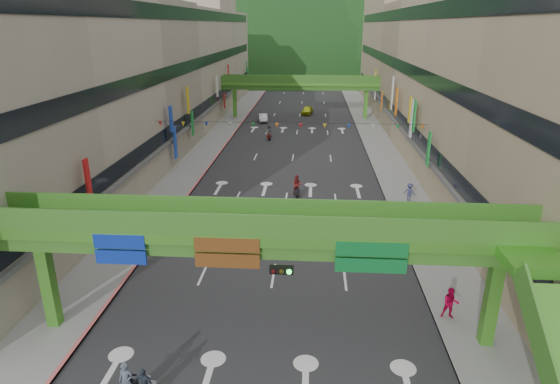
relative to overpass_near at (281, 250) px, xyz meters
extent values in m
cube|color=#28282B|center=(-0.93, 44.62, -5.20)|extent=(18.00, 140.00, 0.02)
cube|color=gray|center=(-11.93, 44.62, -5.13)|extent=(4.00, 140.00, 0.15)
cube|color=gray|center=(10.07, 44.62, -5.13)|extent=(4.00, 140.00, 0.15)
cube|color=#CC5959|center=(-10.03, 44.62, -5.12)|extent=(0.20, 140.00, 0.18)
cube|color=gray|center=(8.17, 44.62, -5.12)|extent=(0.20, 140.00, 0.18)
cube|color=#9E937F|center=(-19.93, 44.62, 4.29)|extent=(12.00, 95.00, 19.00)
cube|color=black|center=(-13.88, 44.62, -1.01)|extent=(0.08, 90.25, 1.40)
cube|color=black|center=(-13.88, 44.62, 4.99)|extent=(0.08, 90.25, 1.40)
cube|color=black|center=(-13.88, 44.62, 10.99)|extent=(0.08, 90.25, 1.40)
cube|color=gray|center=(18.07, 44.62, 4.29)|extent=(12.00, 95.00, 19.00)
cube|color=black|center=(12.02, 44.62, -1.01)|extent=(0.08, 90.25, 1.40)
cube|color=black|center=(12.02, 44.62, 4.99)|extent=(0.08, 90.25, 1.40)
cube|color=black|center=(12.02, 44.62, 10.99)|extent=(0.08, 90.25, 1.40)
cube|color=#4C9E2D|center=(-0.93, 0.62, 0.54)|extent=(28.00, 2.20, 0.50)
cube|color=#387223|center=(-0.93, 0.62, -0.06)|extent=(28.00, 1.76, 0.70)
cube|color=#4C9E2D|center=(-11.93, 0.62, -2.81)|extent=(0.60, 0.60, 4.80)
cube|color=#4C9E2D|center=(10.07, 0.62, -2.81)|extent=(0.60, 0.60, 4.80)
cube|color=#387223|center=(-0.93, -0.42, 1.34)|extent=(28.00, 0.12, 1.10)
cube|color=#387223|center=(-0.93, 1.66, 1.34)|extent=(28.00, 0.12, 1.10)
cube|color=navy|center=(-7.43, -0.46, -0.06)|extent=(2.40, 0.12, 1.50)
cube|color=#593314|center=(-2.43, -0.46, -0.06)|extent=(3.00, 0.12, 1.50)
cube|color=#0C5926|center=(4.07, -0.46, -0.06)|extent=(3.20, 0.12, 1.50)
cube|color=black|center=(0.07, -0.61, -0.71)|extent=(1.10, 0.28, 0.35)
cube|color=#4C9E2D|center=(-0.93, 59.62, 0.54)|extent=(28.00, 2.20, 0.50)
cube|color=#387223|center=(-0.93, 59.62, -0.06)|extent=(28.00, 1.76, 0.70)
cube|color=#4C9E2D|center=(-11.93, 59.62, -2.81)|extent=(0.60, 0.60, 4.80)
cube|color=#4C9E2D|center=(10.07, 59.62, -2.81)|extent=(0.60, 0.60, 4.80)
cube|color=#387223|center=(-0.93, 58.58, 1.34)|extent=(28.00, 0.12, 1.10)
cube|color=#387223|center=(-0.93, 60.66, 1.34)|extent=(28.00, 0.12, 1.10)
ellipsoid|color=#1C4419|center=(-15.93, 154.62, -5.21)|extent=(168.00, 140.00, 112.00)
ellipsoid|color=#1C4419|center=(24.07, 174.62, -5.21)|extent=(208.00, 176.00, 128.00)
cylinder|color=black|center=(-0.93, 24.62, 0.99)|extent=(26.00, 0.03, 0.03)
cone|color=red|center=(-13.43, 24.62, 0.74)|extent=(0.36, 0.36, 0.40)
cone|color=gold|center=(-11.16, 24.62, 0.74)|extent=(0.36, 0.36, 0.40)
cone|color=#193FB2|center=(-8.89, 24.62, 0.74)|extent=(0.36, 0.36, 0.40)
cone|color=silver|center=(-6.61, 24.62, 0.74)|extent=(0.36, 0.36, 0.40)
cone|color=#198C33|center=(-4.34, 24.62, 0.74)|extent=(0.36, 0.36, 0.40)
cone|color=orange|center=(-2.07, 24.62, 0.74)|extent=(0.36, 0.36, 0.40)
cone|color=red|center=(0.20, 24.62, 0.74)|extent=(0.36, 0.36, 0.40)
cone|color=gold|center=(2.48, 24.62, 0.74)|extent=(0.36, 0.36, 0.40)
cone|color=#193FB2|center=(4.75, 24.62, 0.74)|extent=(0.36, 0.36, 0.40)
cone|color=silver|center=(7.02, 24.62, 0.74)|extent=(0.36, 0.36, 0.40)
cone|color=#198C33|center=(9.29, 24.62, 0.74)|extent=(0.36, 0.36, 0.40)
cone|color=orange|center=(11.57, 24.62, 0.74)|extent=(0.36, 0.36, 0.40)
cube|color=black|center=(-6.13, -3.83, -4.16)|extent=(0.55, 0.11, 0.06)
imported|color=#444C5B|center=(-6.08, -4.38, -4.00)|extent=(0.66, 0.47, 1.71)
cube|color=black|center=(0.04, 20.96, -4.66)|extent=(0.48, 1.33, 0.35)
cube|color=black|center=(0.04, 20.96, -4.41)|extent=(0.35, 0.58, 0.18)
cube|color=black|center=(-0.02, 21.51, -4.16)|extent=(0.55, 0.12, 0.06)
cylinder|color=black|center=(-0.02, 21.51, -4.96)|extent=(0.15, 0.51, 0.50)
cylinder|color=black|center=(0.09, 20.41, -4.96)|extent=(0.15, 0.51, 0.50)
imported|color=maroon|center=(0.04, 20.96, -3.96)|extent=(0.93, 0.76, 1.79)
cube|color=gray|center=(-5.49, -3.85, -4.16)|extent=(0.55, 0.19, 0.06)
imported|color=#27323D|center=(-5.35, -4.38, -4.11)|extent=(0.93, 0.57, 1.49)
cube|color=maroon|center=(-4.57, 43.53, -4.66)|extent=(0.56, 1.34, 0.35)
cube|color=maroon|center=(-4.57, 43.53, -4.41)|extent=(0.39, 0.59, 0.18)
cube|color=maroon|center=(-4.66, 44.07, -4.16)|extent=(0.55, 0.15, 0.06)
cylinder|color=black|center=(-4.66, 44.07, -4.96)|extent=(0.18, 0.51, 0.50)
cylinder|color=black|center=(-4.48, 42.99, -4.96)|extent=(0.18, 0.51, 0.50)
imported|color=#47444C|center=(-4.57, 43.53, -3.96)|extent=(0.96, 0.71, 1.80)
cube|color=black|center=(6.87, 9.15, -4.66)|extent=(1.30, 0.36, 0.35)
cube|color=black|center=(6.87, 9.15, -4.41)|extent=(0.55, 0.30, 0.18)
cube|color=black|center=(7.42, 9.15, -4.16)|extent=(0.06, 0.55, 0.06)
cylinder|color=black|center=(7.42, 9.15, -4.96)|extent=(0.50, 0.10, 0.50)
cylinder|color=black|center=(6.32, 9.16, -4.96)|extent=(0.50, 0.10, 0.50)
cube|color=black|center=(6.87, 11.35, -4.66)|extent=(1.30, 0.36, 0.35)
cube|color=black|center=(6.87, 11.35, -4.41)|extent=(0.55, 0.30, 0.18)
cube|color=black|center=(7.42, 11.35, -4.16)|extent=(0.06, 0.55, 0.06)
cylinder|color=black|center=(7.42, 11.35, -4.96)|extent=(0.50, 0.10, 0.50)
cylinder|color=black|center=(6.32, 11.36, -4.96)|extent=(0.50, 0.10, 0.50)
cube|color=black|center=(6.87, 13.55, -4.66)|extent=(1.30, 0.36, 0.35)
cube|color=black|center=(6.87, 13.55, -4.41)|extent=(0.55, 0.30, 0.18)
cube|color=black|center=(7.42, 13.55, -4.16)|extent=(0.06, 0.55, 0.06)
cylinder|color=black|center=(7.42, 13.55, -4.96)|extent=(0.50, 0.10, 0.50)
cylinder|color=black|center=(6.32, 13.56, -4.96)|extent=(0.50, 0.10, 0.50)
cube|color=black|center=(6.87, 15.75, -4.66)|extent=(1.30, 0.36, 0.35)
cube|color=black|center=(6.87, 15.75, -4.41)|extent=(0.55, 0.30, 0.18)
cube|color=black|center=(7.42, 15.75, -4.16)|extent=(0.06, 0.55, 0.06)
cylinder|color=black|center=(7.42, 15.75, -4.96)|extent=(0.50, 0.10, 0.50)
cylinder|color=black|center=(6.32, 15.76, -4.96)|extent=(0.50, 0.10, 0.50)
cube|color=black|center=(6.87, 17.95, -4.66)|extent=(1.30, 0.36, 0.35)
cube|color=black|center=(6.87, 17.95, -4.41)|extent=(0.55, 0.30, 0.18)
cube|color=black|center=(7.42, 17.95, -4.16)|extent=(0.06, 0.55, 0.06)
cylinder|color=black|center=(7.42, 17.95, -4.96)|extent=(0.50, 0.10, 0.50)
cylinder|color=black|center=(6.32, 17.96, -4.96)|extent=(0.50, 0.10, 0.50)
imported|color=#BBB9C1|center=(-6.76, 56.22, -4.56)|extent=(1.90, 4.06, 1.29)
imported|color=#C8D21A|center=(0.35, 63.62, -4.51)|extent=(2.27, 4.32, 1.40)
imported|color=#A2032C|center=(8.87, 2.62, -4.32)|extent=(0.93, 0.76, 1.77)
imported|color=black|center=(8.87, 9.60, -4.42)|extent=(0.98, 0.58, 1.57)
imported|color=navy|center=(10.08, 20.47, -4.39)|extent=(0.90, 0.81, 1.62)
camera|label=1|loc=(1.31, -19.33, 9.78)|focal=30.00mm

